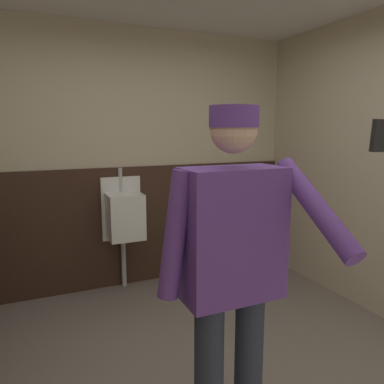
% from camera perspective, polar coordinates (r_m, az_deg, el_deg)
% --- Properties ---
extents(wall_back, '(4.15, 0.12, 2.62)m').
position_cam_1_polar(wall_back, '(3.91, -9.64, 4.95)').
color(wall_back, beige).
rests_on(wall_back, ground_plane).
extents(wainscot_band_back, '(3.55, 0.03, 1.24)m').
position_cam_1_polar(wainscot_band_back, '(3.95, -9.08, -5.15)').
color(wainscot_band_back, '#382319').
rests_on(wainscot_band_back, ground_plane).
extents(urinal_solo, '(0.40, 0.34, 1.24)m').
position_cam_1_polar(urinal_solo, '(3.75, -10.38, -3.54)').
color(urinal_solo, white).
rests_on(urinal_solo, ground_plane).
extents(person, '(0.68, 0.60, 1.72)m').
position_cam_1_polar(person, '(1.74, 6.18, -10.94)').
color(person, '#2D3342').
rests_on(person, ground_plane).
extents(cell_phone, '(0.06, 0.03, 0.11)m').
position_cam_1_polar(cell_phone, '(1.42, 26.93, 7.74)').
color(cell_phone, black).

